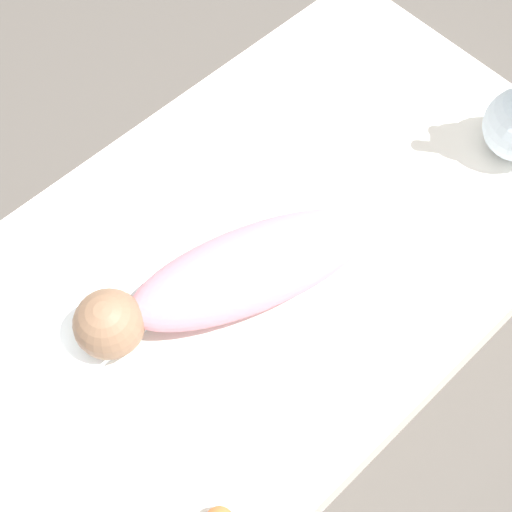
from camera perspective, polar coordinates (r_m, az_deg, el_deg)
ground_plane at (r=1.69m, az=0.30°, el=-3.58°), size 12.00×12.00×0.00m
bed_mattress at (r=1.58m, az=0.32°, el=-1.78°), size 1.50×0.87×0.24m
burp_cloth at (r=1.43m, az=-12.55°, el=-5.37°), size 0.24×0.14×0.02m
swaddled_baby at (r=1.38m, az=-2.33°, el=-1.78°), size 0.61×0.33×0.13m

